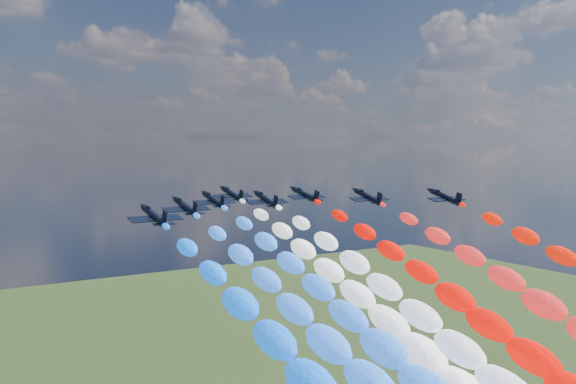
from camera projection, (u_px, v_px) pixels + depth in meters
jet_0 at (154, 216)px, 118.16m from camera, size 9.49×12.82×5.63m
jet_1 at (185, 207)px, 133.93m from camera, size 9.35×12.72×5.63m
jet_2 at (213, 200)px, 148.31m from camera, size 9.30×12.68×5.63m
trail_2 at (403, 383)px, 99.22m from camera, size 7.36×118.18×48.40m
jet_3 at (266, 200)px, 148.94m from camera, size 9.81×13.05×5.63m
trail_3 at (481, 382)px, 99.84m from camera, size 7.36×118.18×48.40m
jet_4 at (232, 194)px, 163.78m from camera, size 9.42×12.77×5.63m
trail_4 at (404, 350)px, 114.68m from camera, size 7.36×118.18×48.40m
jet_5 at (305, 195)px, 161.77m from camera, size 9.88×13.10×5.63m
trail_5 at (512, 354)px, 112.67m from camera, size 7.36×118.18×48.40m
jet_6 at (368, 197)px, 156.04m from camera, size 9.73×12.99×5.63m
jet_7 at (445, 197)px, 155.57m from camera, size 9.65×12.93×5.63m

